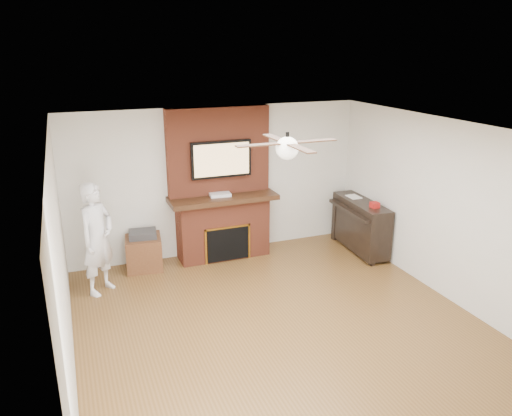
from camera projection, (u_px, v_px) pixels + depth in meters
name	position (u px, v px, depth m)	size (l,w,h in m)	color
room_shell	(285.00, 237.00, 5.94)	(5.36, 5.86, 2.86)	#583919
fireplace	(221.00, 199.00, 8.27)	(1.78, 0.64, 2.50)	brown
tv	(221.00, 159.00, 8.02)	(1.00, 0.08, 0.60)	black
ceiling_fan	(287.00, 147.00, 5.60)	(1.21, 1.21, 0.31)	black
person	(97.00, 239.00, 7.05)	(0.60, 0.40, 1.64)	silver
side_table	(144.00, 251.00, 7.97)	(0.62, 0.62, 0.64)	#4E2A16
piano	(360.00, 224.00, 8.61)	(0.59, 1.40, 0.99)	black
cable_box	(220.00, 195.00, 8.14)	(0.34, 0.19, 0.05)	silver
candle_orange	(219.00, 258.00, 8.30)	(0.07, 0.07, 0.10)	#CF4518
candle_green	(219.00, 256.00, 8.38)	(0.07, 0.07, 0.09)	#317B38
candle_blue	(239.00, 255.00, 8.46)	(0.06, 0.06, 0.08)	teal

